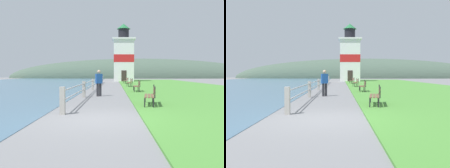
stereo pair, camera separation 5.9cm
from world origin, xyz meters
The scene contains 10 objects.
ground_plane centered at (0.00, 0.00, 0.00)m, with size 160.00×160.00×0.00m, color slate.
grass_verge centered at (7.43, 19.50, 0.03)m, with size 12.00×58.51×0.06m.
seawall_railing centered at (-1.33, 17.08, 0.60)m, with size 0.18×32.34×1.01m.
park_bench_near centered at (2.22, 3.34, 0.54)m, with size 0.72×1.89×0.94m.
park_bench_midway centered at (2.39, 11.77, 0.54)m, with size 0.54×1.69×0.94m.
park_bench_far centered at (2.31, 19.17, 0.54)m, with size 0.54×1.62×0.94m.
park_bench_by_lighthouse centered at (2.25, 27.11, 0.54)m, with size 0.66×1.79×0.94m.
lighthouse centered at (2.32, 38.01, 4.49)m, with size 4.11×4.11×10.55m.
person_strolling centered at (-0.44, 8.18, 0.93)m, with size 0.47×0.38×1.71m.
distant_hillside centered at (8.00, 69.01, 0.00)m, with size 80.00×16.00×12.00m.
Camera 1 is at (0.52, -7.96, 1.49)m, focal length 40.00 mm.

